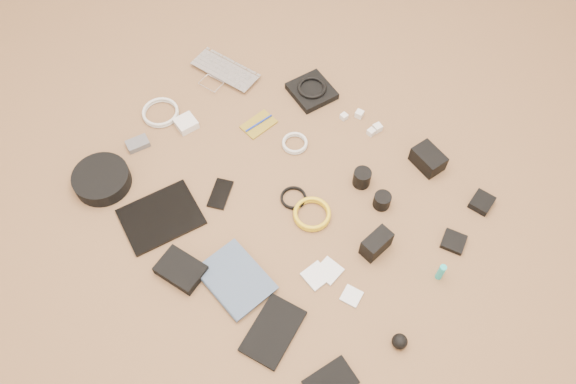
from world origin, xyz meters
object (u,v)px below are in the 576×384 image
Objects in this scene: laptop at (219,77)px; paperback at (214,296)px; headphone_case at (102,179)px; tablet at (161,217)px; dslr_camera at (428,159)px; phone at (220,194)px.

laptop is 1.00m from paperback.
tablet is at bearing 4.57° from headphone_case.
tablet is (0.28, -0.65, -0.01)m from laptop.
headphone_case is (-0.28, -0.02, 0.02)m from tablet.
dslr_camera is 0.50× the size of paperback.
laptop is at bearing -153.19° from dslr_camera.
phone is 0.52× the size of paperback.
laptop and paperback have the same top height.
paperback is (0.25, -0.33, 0.01)m from phone.
tablet reaches higher than phone.
dslr_camera is 0.45× the size of tablet.
tablet is 1.29× the size of headphone_case.
phone is (0.39, -0.45, -0.01)m from laptop.
laptop is 1.40× the size of headphone_case.
phone is at bearing 85.59° from tablet.
phone is 0.41m from paperback.
laptop is at bearing 108.62° from phone.
tablet is 1.13× the size of paperback.
dslr_camera is at bearing 40.91° from headphone_case.
laptop is 0.71m from tablet.
dslr_camera reaches higher than tablet.
headphone_case reaches higher than paperback.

